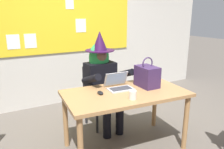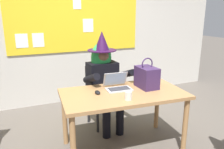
% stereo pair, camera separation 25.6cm
% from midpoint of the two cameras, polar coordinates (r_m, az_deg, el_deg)
% --- Properties ---
extents(wall_back_bulletin, '(6.06, 2.04, 2.80)m').
position_cam_midpoint_polar(wall_back_bulletin, '(4.19, -7.33, 12.19)').
color(wall_back_bulletin, beige).
rests_on(wall_back_bulletin, ground).
extents(desk_main, '(1.50, 0.89, 0.74)m').
position_cam_midpoint_polar(desk_main, '(2.68, 5.61, -6.32)').
color(desk_main, '#A37547').
rests_on(desk_main, ground).
extents(chair_at_desk, '(0.45, 0.45, 0.89)m').
position_cam_midpoint_polar(chair_at_desk, '(3.36, -0.73, -4.48)').
color(chair_at_desk, black).
rests_on(chair_at_desk, ground).
extents(person_costumed, '(0.60, 0.67, 1.40)m').
position_cam_midpoint_polar(person_costumed, '(3.17, 0.24, -0.38)').
color(person_costumed, black).
rests_on(person_costumed, ground).
extents(laptop, '(0.32, 0.29, 0.19)m').
position_cam_midpoint_polar(laptop, '(2.75, 4.10, -2.77)').
color(laptop, '#B7B7BC').
rests_on(laptop, desk_main).
extents(computer_mouse, '(0.07, 0.11, 0.03)m').
position_cam_midpoint_polar(computer_mouse, '(2.58, -0.89, -4.61)').
color(computer_mouse, black).
rests_on(computer_mouse, desk_main).
extents(handbag, '(0.20, 0.30, 0.38)m').
position_cam_midpoint_polar(handbag, '(2.82, 11.40, -0.68)').
color(handbag, '#38234C').
rests_on(handbag, desk_main).
extents(coffee_mug, '(0.08, 0.08, 0.09)m').
position_cam_midpoint_polar(coffee_mug, '(2.42, 7.22, -5.39)').
color(coffee_mug, silver).
rests_on(coffee_mug, desk_main).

